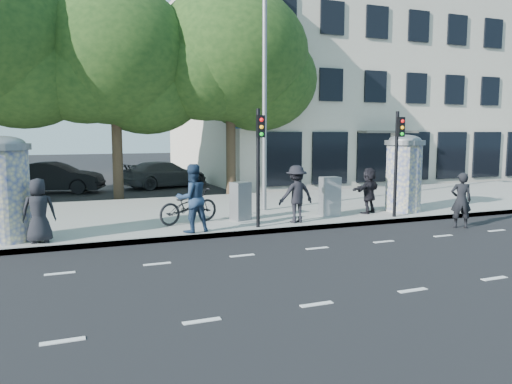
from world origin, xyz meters
name	(u,v)px	position (x,y,z in m)	size (l,w,h in m)	color
ground	(348,262)	(0.00, 0.00, 0.00)	(120.00, 120.00, 0.00)	black
sidewalk	(235,210)	(0.00, 7.50, 0.07)	(40.00, 8.00, 0.15)	gray
curb	(281,230)	(0.00, 3.55, 0.07)	(40.00, 0.10, 0.16)	slate
lane_dash_near	(413,290)	(0.00, -2.20, 0.00)	(32.00, 0.12, 0.01)	silver
lane_dash_far	(317,248)	(0.00, 1.40, 0.00)	(32.00, 0.12, 0.01)	silver
ad_column_left	(4,187)	(-7.20, 4.50, 1.54)	(1.36, 1.36, 2.65)	beige
ad_column_right	(404,171)	(5.20, 4.70, 1.54)	(1.36, 1.36, 2.65)	beige
traffic_pole_near	(259,155)	(-0.60, 3.79, 2.23)	(0.22, 0.31, 3.40)	black
traffic_pole_far	(397,153)	(4.20, 3.79, 2.23)	(0.22, 0.31, 3.40)	black
street_lamp	(265,76)	(0.80, 6.63, 4.79)	(0.25, 0.93, 8.00)	slate
tree_near_left	(114,56)	(-3.50, 12.70, 6.06)	(6.80, 6.80, 8.97)	#38281C
tree_center	(230,55)	(1.50, 12.30, 6.31)	(7.00, 7.00, 9.30)	#38281C
building	(341,85)	(12.00, 19.99, 5.99)	(20.30, 15.85, 12.00)	beige
ped_a	(39,211)	(-6.42, 3.98, 0.96)	(0.79, 0.51, 1.62)	black
ped_c	(192,198)	(-2.55, 3.85, 1.09)	(0.91, 0.71, 1.88)	navy
ped_d	(296,194)	(0.75, 4.11, 1.02)	(1.13, 0.65, 1.74)	black
ped_f	(369,190)	(3.83, 4.76, 0.93)	(1.44, 0.52, 1.55)	black
man_road	(461,200)	(5.35, 2.17, 0.84)	(0.61, 0.40, 1.68)	black
bicycle	(189,206)	(-2.31, 5.21, 0.68)	(2.00, 0.70, 1.05)	black
cabinet_left	(241,201)	(-0.66, 5.15, 0.75)	(0.57, 0.41, 1.19)	slate
cabinet_right	(330,196)	(2.35, 4.82, 0.79)	(0.61, 0.45, 1.28)	gray
car_mid	(55,178)	(-6.04, 16.25, 0.73)	(4.43, 1.55, 1.46)	black
car_right	(165,174)	(-0.66, 16.74, 0.68)	(4.67, 1.90, 1.36)	#4B4D51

